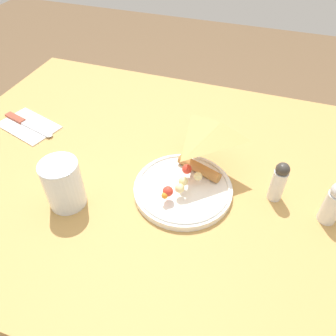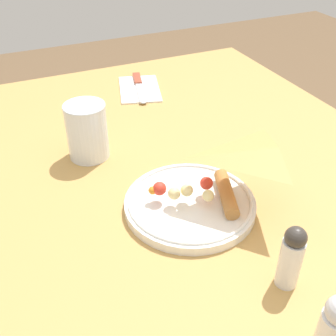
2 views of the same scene
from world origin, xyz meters
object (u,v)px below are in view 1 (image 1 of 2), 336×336
napkin_folded (29,126)px  milk_glass (64,186)px  dining_table (161,195)px  pepper_shaker (279,182)px  plate_pizza (183,187)px  salt_shaker (334,203)px  butter_knife (26,123)px

napkin_folded → milk_glass: bearing=-38.8°
dining_table → napkin_folded: 0.42m
milk_glass → pepper_shaker: size_ratio=1.11×
dining_table → plate_pizza: plate_pizza is taller
napkin_folded → salt_shaker: (0.79, -0.07, 0.05)m
plate_pizza → salt_shaker: salt_shaker is taller
dining_table → pepper_shaker: 0.31m
dining_table → salt_shaker: 0.41m
butter_knife → salt_shaker: bearing=9.7°
milk_glass → butter_knife: 0.34m
plate_pizza → napkin_folded: (-0.48, 0.10, -0.01)m
milk_glass → napkin_folded: size_ratio=0.60×
butter_knife → salt_shaker: salt_shaker is taller
milk_glass → salt_shaker: size_ratio=1.08×
butter_knife → milk_glass: bearing=-23.4°
napkin_folded → butter_knife: 0.01m
dining_table → salt_shaker: salt_shaker is taller
dining_table → butter_knife: (-0.42, 0.05, 0.10)m
butter_knife → pepper_shaker: 0.69m
salt_shaker → pepper_shaker: size_ratio=1.03×
salt_shaker → napkin_folded: bearing=175.0°
milk_glass → butter_knife: milk_glass is taller
plate_pizza → pepper_shaker: (0.20, 0.05, 0.04)m
plate_pizza → dining_table: bearing=144.7°
dining_table → butter_knife: size_ratio=6.45×
dining_table → plate_pizza: 0.14m
plate_pizza → butter_knife: plate_pizza is taller
pepper_shaker → napkin_folded: bearing=176.1°
plate_pizza → butter_knife: 0.50m
napkin_folded → pepper_shaker: bearing=-3.9°
butter_knife → salt_shaker: (0.80, -0.07, 0.05)m
butter_knife → napkin_folded: bearing=-0.0°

